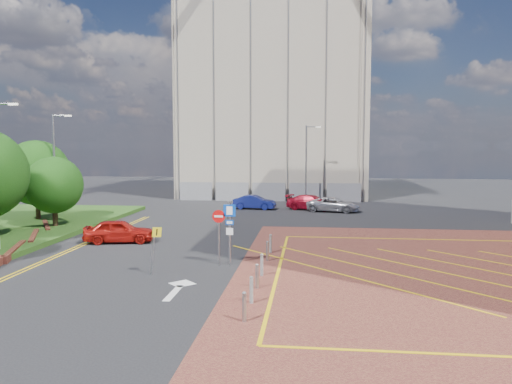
% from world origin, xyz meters
% --- Properties ---
extents(ground, '(140.00, 140.00, 0.00)m').
position_xyz_m(ground, '(0.00, 0.00, 0.00)').
color(ground, black).
rests_on(ground, ground).
extents(retaining_wall, '(6.06, 20.33, 0.40)m').
position_xyz_m(retaining_wall, '(-11.80, 2.00, 0.20)').
color(retaining_wall, maroon).
rests_on(retaining_wall, ground).
extents(tree_c, '(4.00, 4.00, 4.90)m').
position_xyz_m(tree_c, '(-13.50, 10.00, 3.19)').
color(tree_c, '#3D2B1C').
rests_on(tree_c, grass_bed).
extents(tree_d, '(5.00, 5.00, 6.08)m').
position_xyz_m(tree_d, '(-16.50, 13.00, 3.87)').
color(tree_d, '#3D2B1C').
rests_on(tree_d, grass_bed).
extents(lamp_left_far, '(1.53, 0.16, 8.00)m').
position_xyz_m(lamp_left_far, '(-14.42, 12.00, 4.66)').
color(lamp_left_far, '#9EA0A8').
rests_on(lamp_left_far, grass_bed).
extents(lamp_back, '(1.53, 0.16, 8.00)m').
position_xyz_m(lamp_back, '(4.08, 28.00, 4.36)').
color(lamp_back, '#9EA0A8').
rests_on(lamp_back, ground).
extents(sign_cluster, '(1.17, 0.12, 3.20)m').
position_xyz_m(sign_cluster, '(0.30, 0.98, 1.95)').
color(sign_cluster, '#9EA0A8').
rests_on(sign_cluster, ground).
extents(warning_sign, '(0.57, 0.38, 2.25)m').
position_xyz_m(warning_sign, '(-2.64, -1.29, 1.43)').
color(warning_sign, '#9EA0A8').
rests_on(warning_sign, ground).
extents(bollard_row, '(0.14, 11.14, 0.90)m').
position_xyz_m(bollard_row, '(2.30, -1.67, 0.47)').
color(bollard_row, '#9EA0A8').
rests_on(bollard_row, forecourt).
extents(construction_building, '(21.20, 19.20, 22.00)m').
position_xyz_m(construction_building, '(0.00, 40.00, 11.00)').
color(construction_building, '#ADA08E').
rests_on(construction_building, ground).
extents(construction_fence, '(21.60, 0.06, 2.00)m').
position_xyz_m(construction_fence, '(1.00, 30.00, 1.00)').
color(construction_fence, gray).
rests_on(construction_fence, ground).
extents(car_red_left, '(4.48, 2.55, 1.44)m').
position_xyz_m(car_red_left, '(-7.22, 6.00, 0.72)').
color(car_red_left, '#A8140E').
rests_on(car_red_left, ground).
extents(car_blue_back, '(4.12, 1.92, 1.31)m').
position_xyz_m(car_blue_back, '(-0.76, 23.14, 0.65)').
color(car_blue_back, navy).
rests_on(car_blue_back, ground).
extents(car_red_back, '(5.15, 3.37, 1.39)m').
position_xyz_m(car_red_back, '(4.61, 23.17, 0.69)').
color(car_red_back, '#A90E23').
rests_on(car_red_back, ground).
extents(car_silver_back, '(5.09, 3.13, 1.32)m').
position_xyz_m(car_silver_back, '(6.54, 22.11, 0.66)').
color(car_silver_back, '#B3B2BA').
rests_on(car_silver_back, ground).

